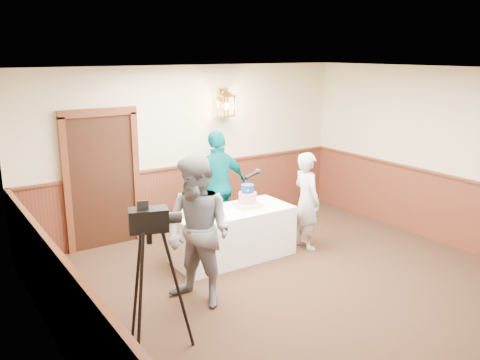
{
  "coord_description": "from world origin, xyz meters",
  "views": [
    {
      "loc": [
        -4.02,
        -4.1,
        3.03
      ],
      "look_at": [
        -0.18,
        1.7,
        1.25
      ],
      "focal_mm": 38.0,
      "sensor_mm": 36.0,
      "label": 1
    }
  ],
  "objects_px": {
    "tiered_cake": "(248,198)",
    "baker": "(307,201)",
    "interviewer": "(198,232)",
    "assistant_p": "(218,186)",
    "sheet_cake_green": "(192,212)",
    "tv_camera_rig": "(152,290)",
    "display_table": "(233,234)",
    "sheet_cake_yellow": "(211,215)"
  },
  "relations": [
    {
      "from": "display_table",
      "to": "assistant_p",
      "type": "height_order",
      "value": "assistant_p"
    },
    {
      "from": "baker",
      "to": "tv_camera_rig",
      "type": "distance_m",
      "value": 3.46
    },
    {
      "from": "tiered_cake",
      "to": "sheet_cake_yellow",
      "type": "xyz_separation_m",
      "value": [
        -0.71,
        -0.12,
        -0.1
      ]
    },
    {
      "from": "tiered_cake",
      "to": "display_table",
      "type": "bearing_deg",
      "value": -177.58
    },
    {
      "from": "tiered_cake",
      "to": "sheet_cake_green",
      "type": "relative_size",
      "value": 1.03
    },
    {
      "from": "tiered_cake",
      "to": "tv_camera_rig",
      "type": "height_order",
      "value": "tv_camera_rig"
    },
    {
      "from": "sheet_cake_green",
      "to": "assistant_p",
      "type": "xyz_separation_m",
      "value": [
        0.83,
        0.65,
        0.12
      ]
    },
    {
      "from": "sheet_cake_yellow",
      "to": "sheet_cake_green",
      "type": "distance_m",
      "value": 0.29
    },
    {
      "from": "tv_camera_rig",
      "to": "display_table",
      "type": "bearing_deg",
      "value": 57.26
    },
    {
      "from": "display_table",
      "to": "tv_camera_rig",
      "type": "distance_m",
      "value": 2.6
    },
    {
      "from": "interviewer",
      "to": "tv_camera_rig",
      "type": "height_order",
      "value": "interviewer"
    },
    {
      "from": "sheet_cake_yellow",
      "to": "assistant_p",
      "type": "height_order",
      "value": "assistant_p"
    },
    {
      "from": "tv_camera_rig",
      "to": "sheet_cake_green",
      "type": "bearing_deg",
      "value": 69.65
    },
    {
      "from": "baker",
      "to": "tv_camera_rig",
      "type": "bearing_deg",
      "value": 118.24
    },
    {
      "from": "tiered_cake",
      "to": "assistant_p",
      "type": "bearing_deg",
      "value": 93.37
    },
    {
      "from": "sheet_cake_green",
      "to": "interviewer",
      "type": "distance_m",
      "value": 1.22
    },
    {
      "from": "sheet_cake_green",
      "to": "baker",
      "type": "bearing_deg",
      "value": -13.04
    },
    {
      "from": "interviewer",
      "to": "baker",
      "type": "relative_size",
      "value": 1.2
    },
    {
      "from": "sheet_cake_yellow",
      "to": "assistant_p",
      "type": "bearing_deg",
      "value": 53.35
    },
    {
      "from": "display_table",
      "to": "sheet_cake_green",
      "type": "distance_m",
      "value": 0.74
    },
    {
      "from": "sheet_cake_green",
      "to": "interviewer",
      "type": "relative_size",
      "value": 0.18
    },
    {
      "from": "sheet_cake_yellow",
      "to": "baker",
      "type": "bearing_deg",
      "value": -6.23
    },
    {
      "from": "tiered_cake",
      "to": "sheet_cake_green",
      "type": "xyz_separation_m",
      "value": [
        -0.88,
        0.12,
        -0.1
      ]
    },
    {
      "from": "display_table",
      "to": "tiered_cake",
      "type": "relative_size",
      "value": 5.19
    },
    {
      "from": "tiered_cake",
      "to": "sheet_cake_yellow",
      "type": "height_order",
      "value": "tiered_cake"
    },
    {
      "from": "display_table",
      "to": "sheet_cake_green",
      "type": "xyz_separation_m",
      "value": [
        -0.6,
        0.13,
        0.41
      ]
    },
    {
      "from": "tiered_cake",
      "to": "baker",
      "type": "distance_m",
      "value": 0.96
    },
    {
      "from": "sheet_cake_yellow",
      "to": "baker",
      "type": "relative_size",
      "value": 0.24
    },
    {
      "from": "interviewer",
      "to": "assistant_p",
      "type": "distance_m",
      "value": 2.2
    },
    {
      "from": "display_table",
      "to": "tiered_cake",
      "type": "bearing_deg",
      "value": 2.42
    },
    {
      "from": "sheet_cake_green",
      "to": "assistant_p",
      "type": "bearing_deg",
      "value": 38.0
    },
    {
      "from": "display_table",
      "to": "sheet_cake_green",
      "type": "bearing_deg",
      "value": 167.59
    },
    {
      "from": "tiered_cake",
      "to": "baker",
      "type": "height_order",
      "value": "baker"
    },
    {
      "from": "sheet_cake_green",
      "to": "interviewer",
      "type": "height_order",
      "value": "interviewer"
    },
    {
      "from": "display_table",
      "to": "tv_camera_rig",
      "type": "height_order",
      "value": "tv_camera_rig"
    },
    {
      "from": "interviewer",
      "to": "assistant_p",
      "type": "bearing_deg",
      "value": 119.31
    },
    {
      "from": "baker",
      "to": "assistant_p",
      "type": "xyz_separation_m",
      "value": [
        -0.96,
        1.06,
        0.14
      ]
    },
    {
      "from": "sheet_cake_yellow",
      "to": "baker",
      "type": "distance_m",
      "value": 1.63
    },
    {
      "from": "tiered_cake",
      "to": "sheet_cake_yellow",
      "type": "bearing_deg",
      "value": -170.61
    },
    {
      "from": "tiered_cake",
      "to": "assistant_p",
      "type": "xyz_separation_m",
      "value": [
        -0.05,
        0.77,
        0.02
      ]
    },
    {
      "from": "sheet_cake_green",
      "to": "sheet_cake_yellow",
      "type": "bearing_deg",
      "value": -54.13
    },
    {
      "from": "display_table",
      "to": "sheet_cake_yellow",
      "type": "height_order",
      "value": "sheet_cake_yellow"
    }
  ]
}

